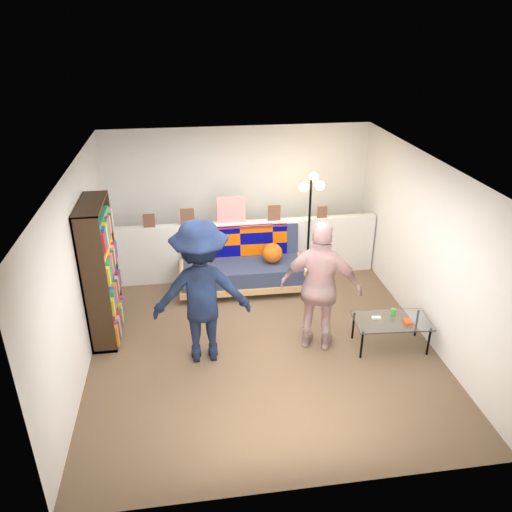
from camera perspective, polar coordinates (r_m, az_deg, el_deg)
The scene contains 10 objects.
ground at distance 7.01m, azimuth 0.48°, elevation -9.18°, with size 5.00×5.00×0.00m, color brown.
room_shell at distance 6.64m, azimuth -0.09°, elevation 5.10°, with size 4.60×5.05×2.45m.
half_wall_ledge at distance 8.31m, azimuth -1.39°, elevation 0.74°, with size 4.45×0.15×1.00m, color silver.
ledge_decor at distance 8.00m, azimuth -3.03°, elevation 4.98°, with size 2.97×0.02×0.45m.
futon_sofa at distance 8.04m, azimuth -1.50°, elevation -0.91°, with size 2.02×1.00×0.86m.
bookshelf at distance 6.93m, azimuth -17.30°, elevation -2.24°, with size 0.32×0.96×1.93m.
coffee_table at distance 6.85m, azimuth 15.30°, elevation -7.28°, with size 1.02×0.61×0.51m.
floor_lamp at distance 8.06m, azimuth 6.29°, elevation 5.72°, with size 0.35×0.33×1.79m.
person_left at distance 6.18m, azimuth -6.25°, elevation -4.15°, with size 1.22×0.70×1.90m, color black.
person_right at distance 6.42m, azimuth 7.41°, elevation -3.60°, with size 1.04×0.43×1.78m, color pink.
Camera 1 is at (-0.88, -5.67, 4.02)m, focal length 35.00 mm.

